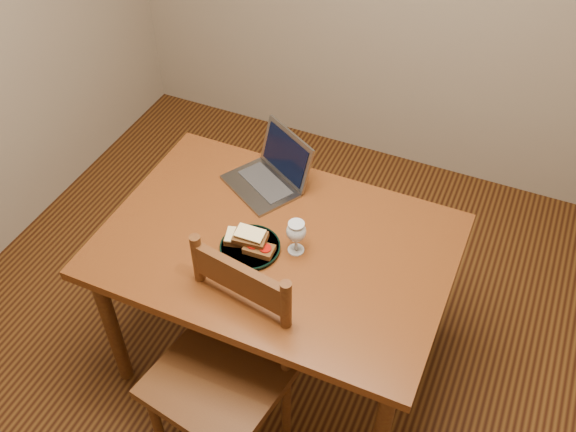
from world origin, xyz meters
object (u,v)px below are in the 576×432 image
at_px(plate, 250,248).
at_px(laptop, 272,171).
at_px(table, 277,258).
at_px(chair, 221,366).
at_px(milk_glass, 296,237).

height_order(plate, laptop, laptop).
distance_m(table, chair, 0.46).
relative_size(plate, milk_glass, 1.58).
relative_size(milk_glass, laptop, 0.37).
relative_size(table, plate, 5.77).
distance_m(table, plate, 0.14).
bearing_deg(table, chair, -92.37).
bearing_deg(milk_glass, laptop, 127.57).
xyz_separation_m(table, plate, (-0.07, -0.07, 0.10)).
height_order(table, plate, plate).
bearing_deg(laptop, chair, -49.14).
xyz_separation_m(table, chair, (-0.02, -0.44, -0.13)).
height_order(chair, milk_glass, chair).
distance_m(table, milk_glass, 0.18).
bearing_deg(table, milk_glass, -5.26).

